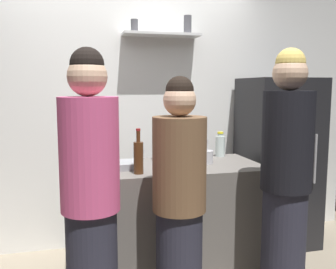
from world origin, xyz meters
The scene contains 12 objects.
back_wall_assembly centered at (0.00, 1.25, 1.30)m, with size 4.80×0.32×2.60m.
refrigerator centered at (1.42, 0.85, 0.81)m, with size 0.67×0.64×1.62m.
counter centered at (0.23, 0.49, 0.45)m, with size 1.50×0.73×0.91m, color #66605B.
baking_pan centered at (-0.18, 0.48, 0.93)m, with size 0.34×0.24×0.05m, color gray.
utensil_holder centered at (0.55, 0.49, 0.96)m, with size 0.12×0.12×0.20m.
wine_bottle_dark_glass centered at (0.20, 0.68, 1.04)m, with size 0.08×0.08×0.34m.
wine_bottle_green_glass centered at (-0.37, 0.75, 1.02)m, with size 0.07×0.07×0.30m.
wine_bottle_amber_glass centered at (-0.05, 0.26, 1.04)m, with size 0.07×0.07×0.33m.
water_bottle_plastic centered at (0.78, 0.76, 1.01)m, with size 0.09×0.09×0.22m.
person_blonde centered at (0.89, -0.16, 0.90)m, with size 0.34×0.34×1.79m.
person_brown_jacket centered at (0.14, -0.15, 0.79)m, with size 0.34×0.34×1.60m.
person_pink_top centered at (-0.42, -0.22, 0.87)m, with size 0.34×0.34×1.75m.
Camera 1 is at (-0.51, -2.36, 1.53)m, focal length 40.03 mm.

